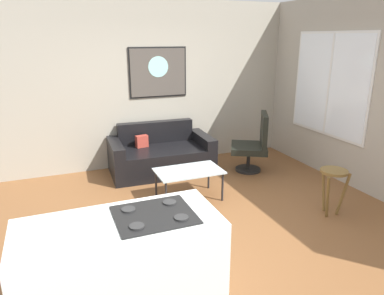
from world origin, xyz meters
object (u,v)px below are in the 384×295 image
Objects in this scene: wall_painting at (158,72)px; couch at (161,156)px; bar_stool at (333,179)px; armchair at (254,144)px; coffee_table at (189,173)px.

couch is at bearing -106.01° from wall_painting.
wall_painting reaches higher than bar_stool.
armchair reaches higher than bar_stool.
coffee_table is at bearing 143.85° from bar_stool.
couch is at bearing 92.29° from coffee_table.
couch is 2.78m from bar_stool.
couch is 2.81× the size of bar_stool.
wall_painting is (0.13, 0.46, 1.34)m from couch.
armchair is 0.99× the size of wall_painting.
couch is 1.19m from coffee_table.
couch reaches higher than coffee_table.
bar_stool is (1.56, -2.29, 0.21)m from couch.
wall_painting is (-1.43, 2.75, 1.13)m from bar_stool.
bar_stool is at bearing -55.69° from couch.
armchair is 1.73m from bar_stool.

